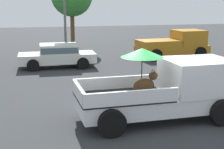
{
  "coord_description": "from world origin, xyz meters",
  "views": [
    {
      "loc": [
        -3.79,
        -9.7,
        3.75
      ],
      "look_at": [
        -0.99,
        2.03,
        1.1
      ],
      "focal_mm": 54.23,
      "sensor_mm": 36.0,
      "label": 1
    }
  ],
  "objects_px": {
    "pickup_truck_main": "(171,89)",
    "parked_sedan_near": "(58,54)",
    "pickup_truck_red": "(175,44)",
    "motel_sign": "(65,6)"
  },
  "relations": [
    {
      "from": "pickup_truck_main",
      "to": "parked_sedan_near",
      "type": "height_order",
      "value": "pickup_truck_main"
    },
    {
      "from": "pickup_truck_main",
      "to": "parked_sedan_near",
      "type": "relative_size",
      "value": 1.18
    },
    {
      "from": "pickup_truck_main",
      "to": "pickup_truck_red",
      "type": "bearing_deg",
      "value": 63.88
    },
    {
      "from": "pickup_truck_red",
      "to": "motel_sign",
      "type": "relative_size",
      "value": 1.03
    },
    {
      "from": "pickup_truck_red",
      "to": "parked_sedan_near",
      "type": "relative_size",
      "value": 1.14
    },
    {
      "from": "pickup_truck_red",
      "to": "motel_sign",
      "type": "distance_m",
      "value": 7.76
    },
    {
      "from": "parked_sedan_near",
      "to": "motel_sign",
      "type": "height_order",
      "value": "motel_sign"
    },
    {
      "from": "pickup_truck_main",
      "to": "pickup_truck_red",
      "type": "xyz_separation_m",
      "value": [
        5.09,
        11.18,
        -0.1
      ]
    },
    {
      "from": "pickup_truck_main",
      "to": "parked_sedan_near",
      "type": "distance_m",
      "value": 9.92
    },
    {
      "from": "pickup_truck_main",
      "to": "motel_sign",
      "type": "height_order",
      "value": "motel_sign"
    }
  ]
}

